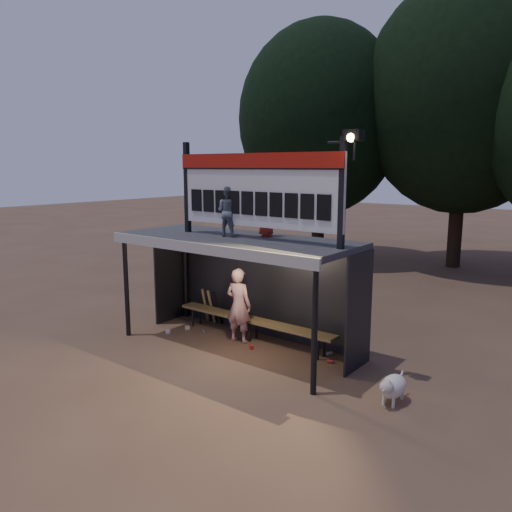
% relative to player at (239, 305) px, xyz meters
% --- Properties ---
extents(ground, '(80.00, 80.00, 0.00)m').
position_rel_player_xyz_m(ground, '(0.18, -0.29, -0.81)').
color(ground, brown).
rests_on(ground, ground).
extents(player, '(0.63, 0.45, 1.61)m').
position_rel_player_xyz_m(player, '(0.00, 0.00, 0.00)').
color(player, white).
rests_on(player, ground).
extents(child_a, '(0.53, 0.44, 1.01)m').
position_rel_player_xyz_m(child_a, '(-0.02, -0.29, 2.02)').
color(child_a, slate).
rests_on(child_a, dugout_shelter).
extents(child_b, '(0.53, 0.52, 0.92)m').
position_rel_player_xyz_m(child_b, '(0.59, 0.18, 1.97)').
color(child_b, '#AF2B1B').
rests_on(child_b, dugout_shelter).
extents(dugout_shelter, '(5.10, 2.08, 2.32)m').
position_rel_player_xyz_m(dugout_shelter, '(0.18, -0.04, 1.04)').
color(dugout_shelter, '#38383A').
rests_on(dugout_shelter, ground).
extents(scoreboard_assembly, '(4.10, 0.27, 1.99)m').
position_rel_player_xyz_m(scoreboard_assembly, '(0.74, -0.30, 2.52)').
color(scoreboard_assembly, black).
rests_on(scoreboard_assembly, dugout_shelter).
extents(bench, '(4.00, 0.35, 0.48)m').
position_rel_player_xyz_m(bench, '(0.18, 0.26, -0.37)').
color(bench, olive).
rests_on(bench, ground).
extents(tree_left, '(6.46, 6.46, 9.27)m').
position_rel_player_xyz_m(tree_left, '(-3.82, 9.71, 4.71)').
color(tree_left, black).
rests_on(tree_left, ground).
extents(tree_mid, '(7.22, 7.22, 10.36)m').
position_rel_player_xyz_m(tree_mid, '(1.18, 11.21, 5.36)').
color(tree_mid, black).
rests_on(tree_mid, ground).
extents(dog, '(0.36, 0.81, 0.49)m').
position_rel_player_xyz_m(dog, '(3.74, -0.69, -0.53)').
color(dog, white).
rests_on(dog, ground).
extents(bats, '(0.48, 0.33, 0.84)m').
position_rel_player_xyz_m(bats, '(-1.29, 0.53, -0.38)').
color(bats, olive).
rests_on(bats, ground).
extents(litter, '(3.88, 1.18, 0.08)m').
position_rel_player_xyz_m(litter, '(0.05, -0.05, -0.77)').
color(litter, red).
rests_on(litter, ground).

